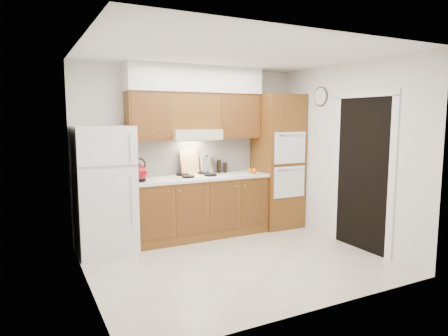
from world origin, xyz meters
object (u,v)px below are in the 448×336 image
at_px(fridge, 104,190).
at_px(kettle, 139,173).
at_px(stock_pot, 207,165).
at_px(oven_cabinet, 278,161).

height_order(fridge, kettle, fridge).
bearing_deg(kettle, stock_pot, 3.10).
distance_m(oven_cabinet, stock_pot, 1.23).
relative_size(fridge, oven_cabinet, 0.78).
xyz_separation_m(fridge, kettle, (0.47, -0.03, 0.20)).
height_order(oven_cabinet, stock_pot, oven_cabinet).
xyz_separation_m(oven_cabinet, kettle, (-2.37, -0.07, -0.04)).
relative_size(fridge, kettle, 7.79).
distance_m(fridge, stock_pot, 1.67).
relative_size(fridge, stock_pot, 7.33).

